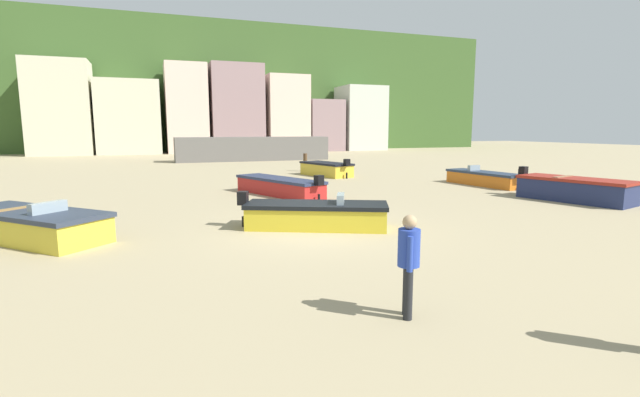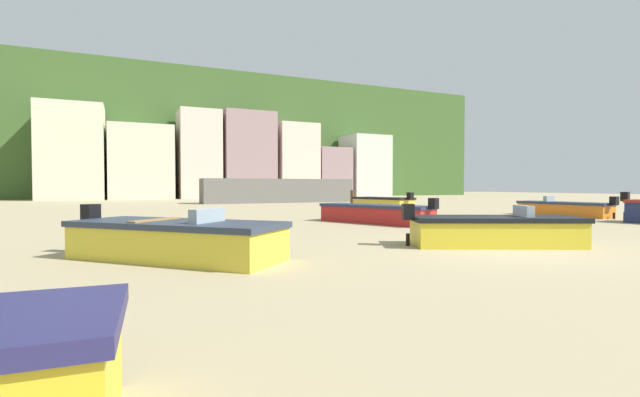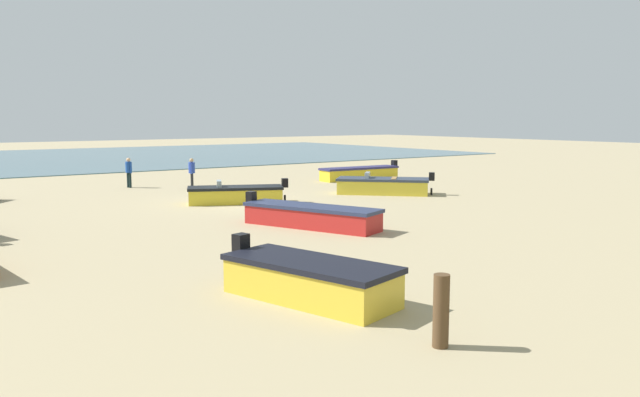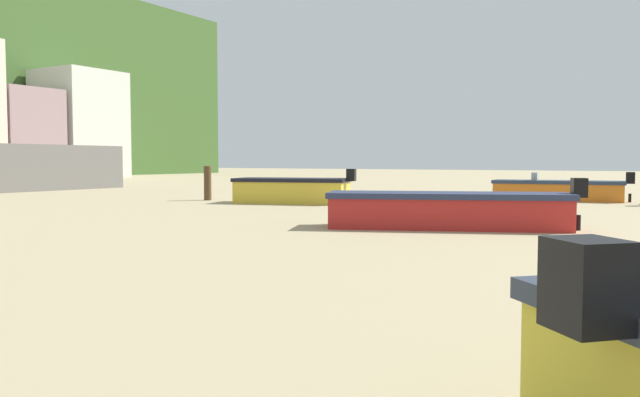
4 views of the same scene
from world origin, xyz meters
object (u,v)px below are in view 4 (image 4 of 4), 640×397
object	(u,v)px
boat_yellow_2	(292,190)
mooring_post_near_water	(208,183)
boat_orange_4	(558,190)
boat_red_0	(448,210)

from	to	relation	value
boat_yellow_2	mooring_post_near_water	distance (m)	3.52
boat_orange_4	boat_yellow_2	bearing A→B (deg)	122.21
boat_red_0	mooring_post_near_water	size ratio (longest dim) A/B	4.24
boat_orange_4	mooring_post_near_water	size ratio (longest dim) A/B	3.86
mooring_post_near_water	boat_yellow_2	bearing A→B (deg)	-86.15
boat_orange_4	boat_red_0	bearing A→B (deg)	172.10
boat_red_0	mooring_post_near_water	world-z (taller)	mooring_post_near_water
boat_red_0	boat_orange_4	bearing A→B (deg)	-23.28
boat_yellow_2	mooring_post_near_water	bearing A→B (deg)	78.04
boat_red_0	boat_orange_4	world-z (taller)	boat_red_0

